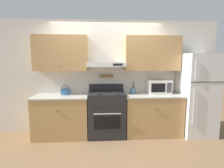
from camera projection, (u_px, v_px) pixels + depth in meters
ground_plane at (107, 141)px, 3.59m from camera, size 16.00×16.00×0.00m
wall_back at (107, 69)px, 4.00m from camera, size 5.20×0.46×2.55m
counter_left at (62, 116)px, 3.79m from camera, size 1.16×0.66×0.90m
counter_right at (152, 114)px, 3.92m from camera, size 1.24×0.66×0.90m
stove_range at (107, 114)px, 3.84m from camera, size 0.79×0.67×1.11m
refrigerator at (197, 95)px, 3.87m from camera, size 0.69×0.75×1.79m
tea_kettle at (65, 91)px, 3.85m from camera, size 0.25×0.19×0.21m
microwave at (158, 87)px, 3.99m from camera, size 0.51×0.36×0.30m
utensil_crock at (133, 90)px, 3.95m from camera, size 0.13×0.13×0.29m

